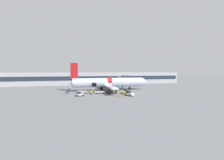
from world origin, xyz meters
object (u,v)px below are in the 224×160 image
at_px(baggage_cart_loading, 100,92).
at_px(baggage_cart_queued, 82,92).
at_px(baggage_tug_mid, 129,94).
at_px(ground_crew_helper, 90,92).
at_px(airplane, 108,83).
at_px(ground_crew_supervisor, 104,90).
at_px(ground_crew_driver, 93,91).
at_px(baggage_tug_lead, 80,94).
at_px(ground_crew_loader_b, 91,93).
at_px(ground_crew_loader_a, 114,92).
at_px(baggage_tug_rear, 125,92).
at_px(suitcase_on_tarmac_upright, 105,94).

height_order(baggage_cart_loading, baggage_cart_queued, baggage_cart_loading).
xyz_separation_m(baggage_tug_mid, ground_crew_helper, (-11.76, 6.22, 0.16)).
height_order(airplane, ground_crew_supervisor, airplane).
height_order(ground_crew_driver, ground_crew_helper, ground_crew_driver).
bearing_deg(baggage_tug_lead, airplane, 41.55).
height_order(baggage_cart_queued, ground_crew_loader_b, ground_crew_loader_b).
xyz_separation_m(baggage_tug_lead, ground_crew_helper, (3.33, 3.17, 0.24)).
relative_size(airplane, ground_crew_helper, 20.53).
distance_m(ground_crew_loader_a, ground_crew_helper, 8.19).
bearing_deg(baggage_tug_rear, ground_crew_helper, 171.95).
relative_size(baggage_tug_rear, baggage_cart_loading, 0.82).
bearing_deg(baggage_cart_queued, baggage_tug_rear, -13.12).
relative_size(baggage_tug_lead, ground_crew_loader_a, 1.70).
bearing_deg(ground_crew_helper, baggage_tug_lead, -136.41).
relative_size(baggage_cart_loading, ground_crew_driver, 2.60).
relative_size(ground_crew_supervisor, suitcase_on_tarmac_upright, 2.78).
xyz_separation_m(airplane, ground_crew_loader_b, (-7.58, -9.30, -2.22)).
distance_m(baggage_tug_lead, ground_crew_driver, 7.06).
height_order(airplane, baggage_cart_loading, airplane).
height_order(baggage_tug_mid, ground_crew_supervisor, ground_crew_supervisor).
relative_size(baggage_tug_mid, ground_crew_driver, 2.05).
xyz_separation_m(baggage_tug_lead, ground_crew_driver, (4.74, 5.22, 0.27)).
bearing_deg(ground_crew_helper, ground_crew_loader_b, -83.38).
distance_m(ground_crew_driver, suitcase_on_tarmac_upright, 5.63).
height_order(ground_crew_loader_b, ground_crew_helper, ground_crew_loader_b).
xyz_separation_m(baggage_cart_loading, ground_crew_helper, (-3.50, 0.07, 0.34)).
height_order(baggage_tug_rear, ground_crew_helper, ground_crew_helper).
relative_size(baggage_tug_rear, ground_crew_loader_a, 2.12).
relative_size(baggage_tug_mid, suitcase_on_tarmac_upright, 5.22).
height_order(ground_crew_loader_a, ground_crew_helper, ground_crew_loader_a).
relative_size(baggage_cart_queued, ground_crew_helper, 2.63).
bearing_deg(airplane, baggage_tug_mid, -73.32).
height_order(baggage_tug_lead, baggage_tug_rear, baggage_tug_rear).
bearing_deg(baggage_tug_rear, airplane, 116.44).
relative_size(baggage_tug_mid, baggage_tug_rear, 0.97).
relative_size(baggage_cart_loading, ground_crew_loader_b, 2.57).
bearing_deg(baggage_tug_rear, suitcase_on_tarmac_upright, -175.04).
bearing_deg(baggage_cart_loading, ground_crew_loader_a, -31.24).
distance_m(ground_crew_driver, ground_crew_supervisor, 3.94).
distance_m(airplane, ground_crew_loader_a, 9.66).
relative_size(baggage_cart_queued, ground_crew_loader_b, 2.51).
bearing_deg(ground_crew_helper, airplane, 40.66).
bearing_deg(baggage_tug_rear, ground_crew_loader_b, -175.98).
xyz_separation_m(ground_crew_loader_a, ground_crew_helper, (-7.75, 2.64, -0.03)).
xyz_separation_m(ground_crew_supervisor, ground_crew_helper, (-5.35, -2.11, -0.11)).
relative_size(airplane, baggage_tug_lead, 11.66).
height_order(baggage_tug_mid, ground_crew_driver, ground_crew_driver).
bearing_deg(ground_crew_loader_a, ground_crew_helper, 161.17).
bearing_deg(suitcase_on_tarmac_upright, airplane, 71.83).
xyz_separation_m(baggage_tug_rear, baggage_cart_queued, (-14.40, 3.36, -0.12)).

